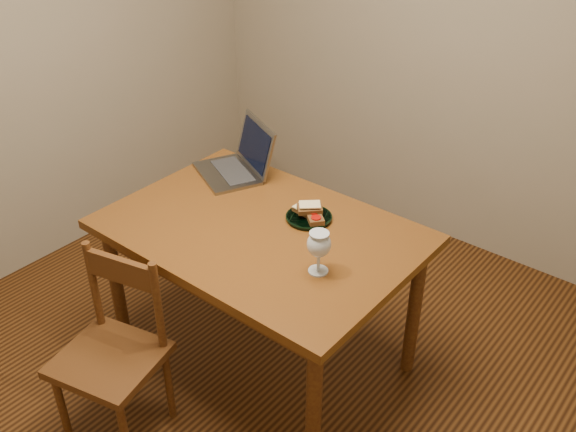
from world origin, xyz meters
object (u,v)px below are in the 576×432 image
Objects in this scene: laptop at (240,160)px; milk_glass at (319,252)px; table at (261,245)px; plate at (309,218)px; chair at (111,346)px.

milk_glass is at bearing -2.12° from laptop.
plate reaches higher than table.
laptop is (-0.52, 0.13, 0.06)m from plate.
chair is 0.90m from milk_glass.
chair reaches higher than table.
milk_glass is (0.37, -0.09, 0.17)m from table.
laptop reaches higher than milk_glass.
table is at bearing -12.38° from laptop.
table is 2.82× the size of chair.
table is 0.24m from plate.
chair reaches higher than plate.
plate is at bearing 11.12° from laptop.
table is 0.54m from laptop.
table is at bearing 60.28° from chair.
plate is at bearing 57.37° from table.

